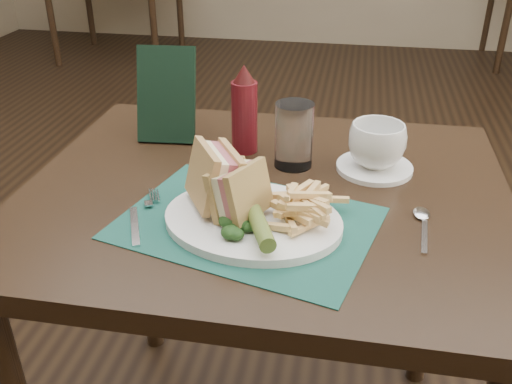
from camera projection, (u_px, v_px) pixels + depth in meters
floor at (289, 317)px, 1.86m from camera, size 7.00×7.00×0.00m
wall_back at (341, 44)px, 4.87m from camera, size 6.00×0.00×6.00m
table_main at (264, 338)px, 1.25m from camera, size 0.90×0.75×0.75m
table_bg_left at (118, 8)px, 4.35m from camera, size 0.90×0.75×0.75m
placemat at (247, 223)px, 0.96m from camera, size 0.47×0.39×0.00m
plate at (253, 220)px, 0.95m from camera, size 0.33×0.28×0.01m
sandwich_half_a at (202, 178)px, 0.94m from camera, size 0.12×0.13×0.11m
sandwich_half_b at (229, 187)px, 0.93m from camera, size 0.11×0.12×0.10m
kale_garnish at (248, 227)px, 0.89m from camera, size 0.11×0.08×0.03m
pickle_spear at (260, 226)px, 0.88m from camera, size 0.07×0.12×0.03m
fries_pile at (299, 201)px, 0.93m from camera, size 0.18×0.20×0.06m
fork at (141, 214)px, 0.97m from camera, size 0.10×0.17×0.01m
spoon at (423, 227)px, 0.94m from camera, size 0.05×0.15×0.01m
saucer at (374, 167)px, 1.13m from camera, size 0.15×0.15×0.01m
coffee_cup at (377, 145)px, 1.10m from camera, size 0.13×0.13×0.09m
drinking_glass at (294, 135)px, 1.12m from camera, size 0.08×0.08×0.13m
ketchup_bottle at (244, 109)px, 1.16m from camera, size 0.07×0.07×0.19m
check_presenter at (166, 95)px, 1.22m from camera, size 0.13×0.09×0.20m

